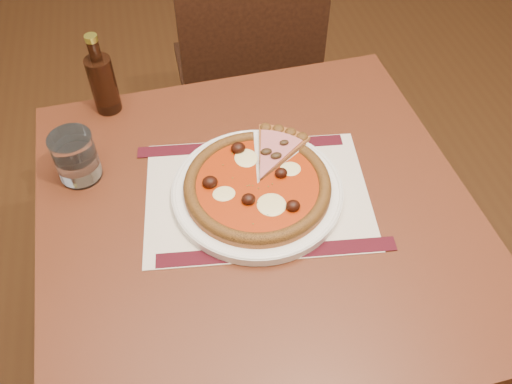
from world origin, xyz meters
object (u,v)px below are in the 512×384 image
(table, at_px, (258,242))
(chair_far, at_px, (247,71))
(water_glass, at_px, (76,157))
(pizza, at_px, (257,185))
(bottle, at_px, (103,82))
(plate, at_px, (257,192))

(table, relative_size, chair_far, 0.96)
(water_glass, bearing_deg, table, -27.00)
(chair_far, bearing_deg, pizza, 80.18)
(chair_far, xyz_separation_m, water_glass, (-0.45, -0.59, 0.31))
(water_glass, xyz_separation_m, bottle, (0.06, 0.19, 0.02))
(table, height_order, pizza, pizza)
(table, relative_size, bottle, 4.51)
(table, height_order, plate, plate)
(chair_far, height_order, pizza, chair_far)
(table, xyz_separation_m, water_glass, (-0.32, 0.16, 0.15))
(chair_far, relative_size, bottle, 4.70)
(table, relative_size, pizza, 3.02)
(table, bearing_deg, plate, 80.32)
(pizza, distance_m, water_glass, 0.35)
(table, bearing_deg, chair_far, 79.99)
(table, distance_m, bottle, 0.47)
(pizza, distance_m, bottle, 0.41)
(plate, distance_m, pizza, 0.02)
(pizza, height_order, bottle, bottle)
(plate, relative_size, water_glass, 3.22)
(pizza, bearing_deg, bottle, 129.84)
(water_glass, height_order, bottle, bottle)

